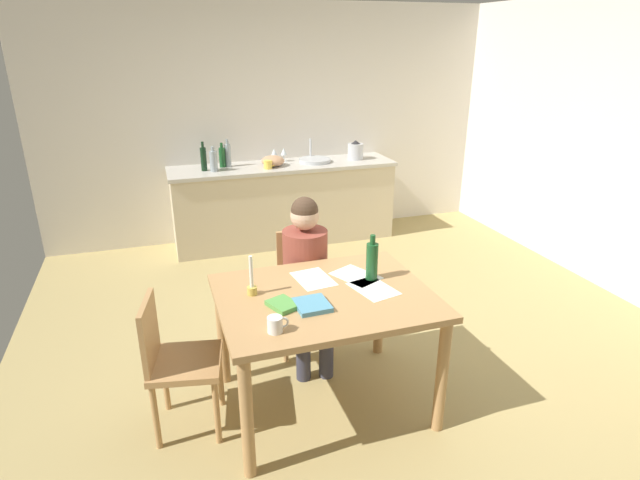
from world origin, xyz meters
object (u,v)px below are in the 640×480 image
Objects in this scene: book_magazine at (283,305)px; stovetop_kettle at (355,151)px; coffee_mug at (276,324)px; wine_bottle_on_table at (372,261)px; bottle_oil at (204,158)px; bottle_wine_red at (222,157)px; mixing_bowl at (273,161)px; chair_side_empty at (175,359)px; dining_table at (325,310)px; chair_at_table at (303,285)px; wine_glass_near_sink at (284,152)px; candlestick at (252,284)px; book_cookery at (312,305)px; bottle_vinegar at (213,161)px; person_seated at (307,270)px; bottle_sauce at (228,155)px; teacup_on_counter at (268,165)px; wine_glass_by_kettle at (274,152)px; sink_unit at (315,160)px.

book_magazine is 3.42m from stovetop_kettle.
wine_bottle_on_table reaches higher than coffee_mug.
bottle_oil is 0.24m from bottle_wine_red.
chair_side_empty is at bearing -114.22° from mixing_bowl.
chair_at_table is at bearing 83.67° from dining_table.
book_magazine is 0.56× the size of bottle_oil.
coffee_mug is (-0.38, -0.32, 0.15)m from dining_table.
bottle_wine_red is at bearing 99.97° from wine_bottle_on_table.
wine_bottle_on_table reaches higher than dining_table.
coffee_mug is at bearing -105.22° from wine_glass_near_sink.
book_magazine is 0.68× the size of mixing_bowl.
wine_bottle_on_table is at bearing -67.08° from chair_at_table.
stovetop_kettle is at bearing 65.00° from dining_table.
book_cookery is at bearing -42.07° from candlestick.
bottle_oil is at bearing 89.16° from candlestick.
mixing_bowl is at bearing 78.57° from book_cookery.
wine_glass_near_sink reaches higher than chair_at_table.
stovetop_kettle is at bearing 61.94° from book_cookery.
person_seated is at bearing -81.37° from bottle_vinegar.
bottle_sauce reaches higher than teacup_on_counter.
book_magazine is 1.39× the size of teacup_on_counter.
bottle_wine_red is (0.22, 3.33, 0.18)m from coffee_mug.
person_seated reaches higher than chair_side_empty.
dining_table is 2.80m from teacup_on_counter.
wine_glass_near_sink is (0.64, 0.06, -0.02)m from bottle_sauce.
coffee_mug is 0.44× the size of bottle_wine_red.
person_seated is at bearing 64.14° from coffee_mug.
bottle_sauce is at bearing 93.82° from person_seated.
book_cookery is 0.65× the size of bottle_oil.
wine_glass_near_sink is at bearing 15.94° from bottle_vinegar.
bottle_sauce is (0.18, 3.08, 0.23)m from book_magazine.
coffee_mug reaches higher than dining_table.
wine_glass_near_sink is (0.46, 2.33, 0.51)m from chair_at_table.
coffee_mug is at bearing -103.44° from wine_glass_by_kettle.
bottle_vinegar is 1.00× the size of bottle_wine_red.
bottle_oil is at bearing 104.44° from wine_bottle_on_table.
book_cookery is (-0.19, -0.72, 0.12)m from person_seated.
bottle_wine_red is at bearing 95.36° from person_seated.
teacup_on_counter is at bearing -125.79° from mixing_bowl.
dining_table is 0.92m from chair_side_empty.
dining_table is 7.29× the size of book_magazine.
bottle_vinegar is at bearing -175.56° from sink_unit.
candlestick is 2.86m from mixing_bowl.
bottle_wine_red reaches higher than candlestick.
wine_glass_near_sink is (-0.32, 0.15, 0.09)m from sink_unit.
bottle_wine_red reaches higher than wine_glass_by_kettle.
chair_at_table is 1.20m from coffee_mug.
chair_side_empty is 3.07m from bottle_wine_red.
mixing_bowl is at bearing -177.72° from stovetop_kettle.
wine_bottle_on_table is 0.98× the size of bottle_sauce.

